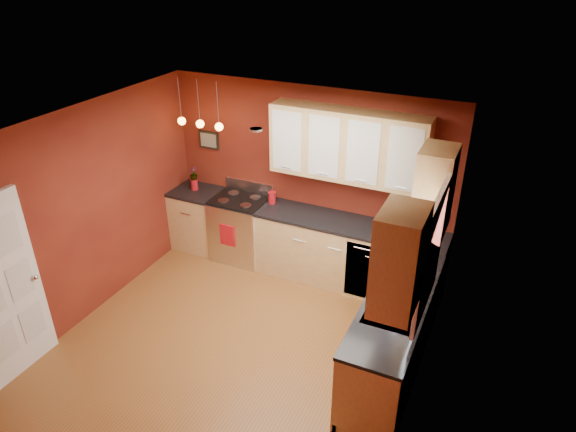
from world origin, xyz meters
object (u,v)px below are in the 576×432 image
at_px(red_canister, 272,198).
at_px(soap_pump, 395,315).
at_px(gas_range, 241,228).
at_px(coffee_maker, 411,225).
at_px(sink, 394,311).

bearing_deg(red_canister, soap_pump, -39.35).
bearing_deg(gas_range, red_canister, 11.89).
distance_m(gas_range, red_canister, 0.73).
distance_m(gas_range, soap_pump, 3.22).
distance_m(coffee_maker, soap_pump, 1.79).
bearing_deg(sink, soap_pump, -75.34).
relative_size(sink, coffee_maker, 2.76).
distance_m(red_canister, coffee_maker, 1.95).
relative_size(coffee_maker, soap_pump, 1.46).
distance_m(sink, red_canister, 2.68).
height_order(gas_range, red_canister, red_canister).
xyz_separation_m(red_canister, coffee_maker, (1.95, -0.04, 0.03)).
distance_m(gas_range, sink, 3.05).
xyz_separation_m(sink, red_canister, (-2.15, 1.60, 0.11)).
bearing_deg(coffee_maker, red_canister, -176.23).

